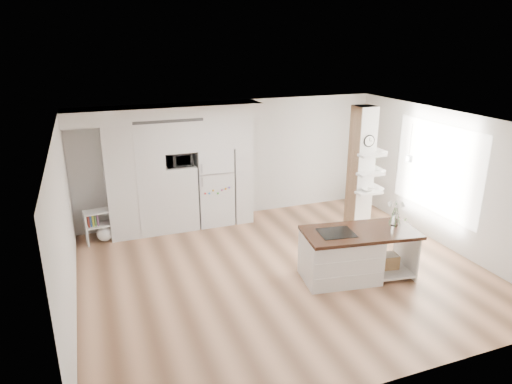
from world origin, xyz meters
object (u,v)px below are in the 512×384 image
bookshelf (102,228)px  floor_plant_a (401,228)px  refrigerator (213,186)px  kitchen_island (347,254)px

bookshelf → floor_plant_a: 6.21m
refrigerator → bookshelf: 2.52m
refrigerator → bookshelf: size_ratio=2.56×
bookshelf → floor_plant_a: bookshelf is taller
kitchen_island → bookshelf: (-3.91, 3.09, -0.16)m
kitchen_island → refrigerator: bearing=122.5°
refrigerator → floor_plant_a: 4.13m
kitchen_island → floor_plant_a: bearing=36.6°
kitchen_island → bookshelf: bearing=150.2°
kitchen_island → bookshelf: kitchen_island is taller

